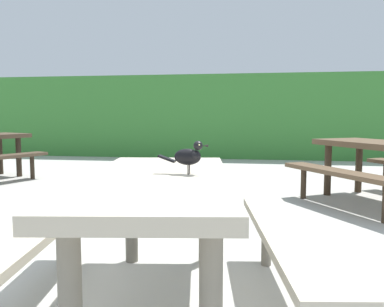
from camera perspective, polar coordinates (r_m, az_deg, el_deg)
hedge_wall at (r=10.37m, az=4.94°, el=5.17°), size 28.00×1.22×2.03m
picnic_table_foreground at (r=2.24m, az=-4.74°, el=-7.69°), size 1.92×1.94×0.74m
bird_grackle at (r=2.21m, az=-0.38°, el=-0.30°), size 0.29×0.09×0.18m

